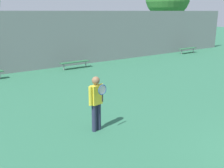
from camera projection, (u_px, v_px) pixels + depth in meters
tennis_player at (96, 100)px, 7.84m from camera, size 0.53×0.44×1.71m
bench_courtside_far at (75, 62)px, 16.69m from camera, size 1.96×0.40×0.45m
bench_adjacent_court at (188, 49)px, 22.78m from camera, size 1.91×0.40×0.45m
back_fence at (55, 40)px, 16.68m from camera, size 34.40×0.06×3.57m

